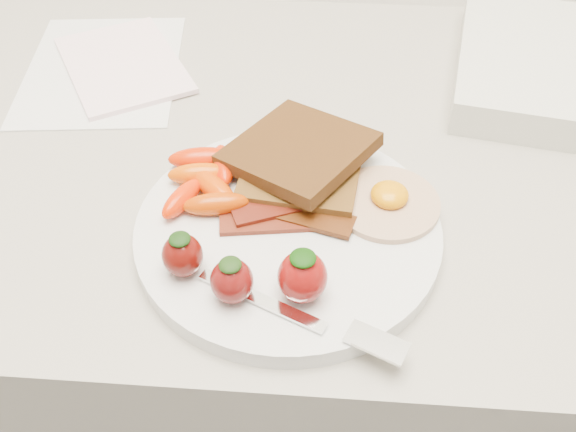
{
  "coord_description": "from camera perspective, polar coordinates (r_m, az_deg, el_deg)",
  "views": [
    {
      "loc": [
        0.01,
        1.17,
        1.33
      ],
      "look_at": [
        -0.02,
        1.56,
        0.93
      ],
      "focal_mm": 40.0,
      "sensor_mm": 36.0,
      "label": 1
    }
  ],
  "objects": [
    {
      "name": "bacon_strips",
      "position": [
        0.57,
        -0.0,
        0.27
      ],
      "size": [
        0.12,
        0.07,
        0.01
      ],
      "color": "#340804",
      "rests_on": "plate"
    },
    {
      "name": "fried_egg",
      "position": [
        0.58,
        8.83,
        1.36
      ],
      "size": [
        0.12,
        0.12,
        0.02
      ],
      "color": "beige",
      "rests_on": "plate"
    },
    {
      "name": "counter",
      "position": [
        1.02,
        1.61,
        -13.12
      ],
      "size": [
        2.0,
        0.6,
        0.9
      ],
      "primitive_type": "cube",
      "color": "gray",
      "rests_on": "ground"
    },
    {
      "name": "baby_carrots",
      "position": [
        0.59,
        -7.28,
        3.2
      ],
      "size": [
        0.09,
        0.11,
        0.02
      ],
      "color": "#D94D00",
      "rests_on": "plate"
    },
    {
      "name": "toast_lower",
      "position": [
        0.6,
        1.27,
        4.08
      ],
      "size": [
        0.12,
        0.12,
        0.01
      ],
      "primitive_type": "cube",
      "rotation": [
        0.0,
        0.0,
        -0.12
      ],
      "color": "#42270F",
      "rests_on": "plate"
    },
    {
      "name": "paper_sheet",
      "position": [
        0.82,
        -16.14,
        12.47
      ],
      "size": [
        0.2,
        0.25,
        0.0
      ],
      "primitive_type": "cube",
      "rotation": [
        0.0,
        0.0,
        0.1
      ],
      "color": "silver",
      "rests_on": "counter"
    },
    {
      "name": "toast_upper",
      "position": [
        0.6,
        0.93,
        5.86
      ],
      "size": [
        0.16,
        0.16,
        0.03
      ],
      "primitive_type": "cube",
      "rotation": [
        0.0,
        -0.1,
        -0.6
      ],
      "color": "black",
      "rests_on": "toast_lower"
    },
    {
      "name": "strawberries",
      "position": [
        0.5,
        -3.53,
        -4.92
      ],
      "size": [
        0.13,
        0.06,
        0.05
      ],
      "color": "#510A07",
      "rests_on": "plate"
    },
    {
      "name": "plate",
      "position": [
        0.57,
        0.0,
        -1.34
      ],
      "size": [
        0.27,
        0.27,
        0.02
      ],
      "primitive_type": "cylinder",
      "color": "silver",
      "rests_on": "counter"
    },
    {
      "name": "notepad",
      "position": [
        0.81,
        -14.46,
        12.91
      ],
      "size": [
        0.2,
        0.22,
        0.01
      ],
      "primitive_type": "cube",
      "rotation": [
        0.0,
        0.0,
        0.52
      ],
      "color": "white",
      "rests_on": "paper_sheet"
    },
    {
      "name": "fork",
      "position": [
        0.5,
        2.18,
        -9.12
      ],
      "size": [
        0.17,
        0.08,
        0.0
      ],
      "color": "white",
      "rests_on": "plate"
    }
  ]
}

